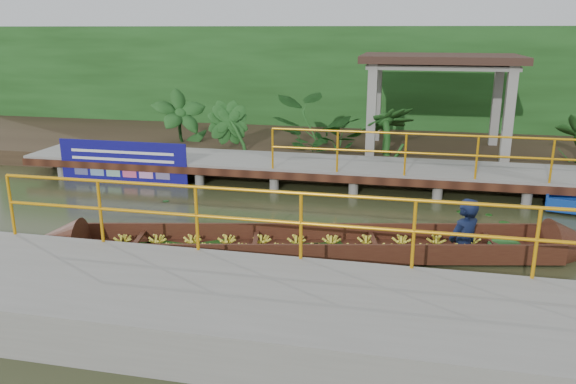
# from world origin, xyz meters

# --- Properties ---
(ground) EXTENTS (80.00, 80.00, 0.00)m
(ground) POSITION_xyz_m (0.00, 0.00, 0.00)
(ground) COLOR #292E17
(ground) RESTS_ON ground
(land_strip) EXTENTS (30.00, 8.00, 0.45)m
(land_strip) POSITION_xyz_m (0.00, 7.50, 0.23)
(land_strip) COLOR #302418
(land_strip) RESTS_ON ground
(far_dock) EXTENTS (16.00, 2.06, 1.66)m
(far_dock) POSITION_xyz_m (0.02, 3.43, 0.48)
(far_dock) COLOR gray
(far_dock) RESTS_ON ground
(near_dock) EXTENTS (18.00, 2.40, 1.73)m
(near_dock) POSITION_xyz_m (1.00, -4.20, 0.30)
(near_dock) COLOR gray
(near_dock) RESTS_ON ground
(pavilion) EXTENTS (4.40, 3.00, 3.00)m
(pavilion) POSITION_xyz_m (3.00, 6.30, 2.82)
(pavilion) COLOR gray
(pavilion) RESTS_ON ground
(foliage_backdrop) EXTENTS (30.00, 0.80, 4.00)m
(foliage_backdrop) POSITION_xyz_m (0.00, 10.00, 2.00)
(foliage_backdrop) COLOR #194014
(foliage_backdrop) RESTS_ON ground
(vendor_boat) EXTENTS (10.52, 3.19, 2.37)m
(vendor_boat) POSITION_xyz_m (1.09, -1.21, 0.27)
(vendor_boat) COLOR #37160F
(vendor_boat) RESTS_ON ground
(blue_banner) EXTENTS (3.57, 0.04, 1.12)m
(blue_banner) POSITION_xyz_m (-5.03, 2.48, 0.56)
(blue_banner) COLOR navy
(blue_banner) RESTS_ON ground
(tropical_plants) EXTENTS (14.10, 1.10, 1.38)m
(tropical_plants) POSITION_xyz_m (1.46, 5.30, 1.14)
(tropical_plants) COLOR #194014
(tropical_plants) RESTS_ON ground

